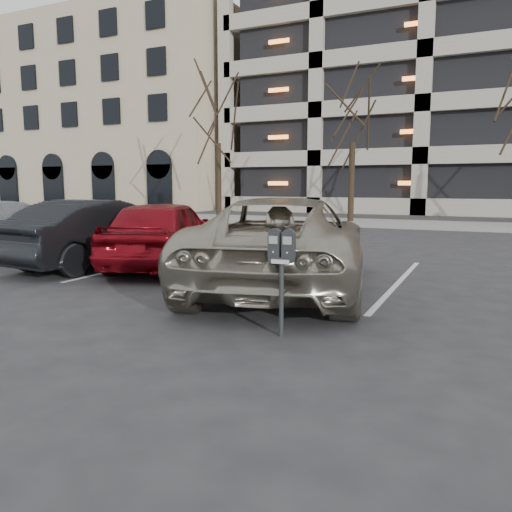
% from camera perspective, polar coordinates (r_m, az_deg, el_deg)
% --- Properties ---
extents(ground, '(140.00, 140.00, 0.00)m').
position_cam_1_polar(ground, '(7.69, 2.75, -5.26)').
color(ground, '#28282B').
rests_on(ground, ground).
extents(sidewalk, '(80.00, 4.00, 0.12)m').
position_cam_1_polar(sidewalk, '(23.16, 17.95, 3.46)').
color(sidewalk, gray).
rests_on(sidewalk, ground).
extents(stall_lines, '(16.90, 5.20, 0.00)m').
position_cam_1_polar(stall_lines, '(10.30, 0.39, -1.79)').
color(stall_lines, silver).
rests_on(stall_lines, ground).
extents(office_building, '(26.00, 16.20, 15.00)m').
position_cam_1_polar(office_building, '(48.38, -15.33, 14.60)').
color(office_building, tan).
rests_on(office_building, ground).
extents(tree_a, '(3.83, 3.83, 8.70)m').
position_cam_1_polar(tree_a, '(26.65, -4.39, 17.83)').
color(tree_a, black).
rests_on(tree_a, ground).
extents(tree_b, '(3.62, 3.62, 8.22)m').
position_cam_1_polar(tree_b, '(24.02, 11.11, 17.93)').
color(tree_b, black).
rests_on(tree_b, ground).
extents(parking_meter, '(0.32, 0.14, 1.25)m').
position_cam_1_polar(parking_meter, '(5.78, 2.95, -0.01)').
color(parking_meter, black).
rests_on(parking_meter, ground).
extents(suv_silver, '(3.88, 6.12, 1.58)m').
position_cam_1_polar(suv_silver, '(8.64, 3.21, 1.52)').
color(suv_silver, '#ABA491').
rests_on(suv_silver, ground).
extents(car_red, '(3.08, 4.72, 1.49)m').
position_cam_1_polar(car_red, '(11.06, -10.45, 2.63)').
color(car_red, maroon).
rests_on(car_red, ground).
extents(car_dark, '(1.94, 4.55, 1.46)m').
position_cam_1_polar(car_dark, '(11.56, -17.29, 2.55)').
color(car_dark, black).
rests_on(car_dark, ground).
extents(car_silver, '(2.03, 4.81, 1.39)m').
position_cam_1_polar(car_silver, '(14.73, -26.56, 3.03)').
color(car_silver, '#9A9EA1').
rests_on(car_silver, ground).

